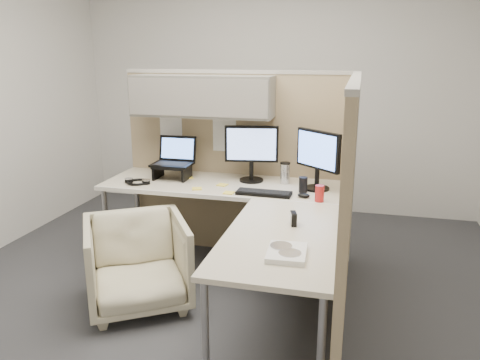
% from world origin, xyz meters
% --- Properties ---
extents(ground, '(4.50, 4.50, 0.00)m').
position_xyz_m(ground, '(0.00, 0.00, 0.00)').
color(ground, '#2F2F33').
rests_on(ground, ground).
extents(partition_back, '(2.00, 0.36, 1.63)m').
position_xyz_m(partition_back, '(-0.22, 0.83, 1.10)').
color(partition_back, tan).
rests_on(partition_back, ground).
extents(partition_right, '(0.07, 2.03, 1.63)m').
position_xyz_m(partition_right, '(0.90, -0.07, 0.82)').
color(partition_right, tan).
rests_on(partition_right, ground).
extents(desk, '(2.00, 1.98, 0.73)m').
position_xyz_m(desk, '(0.12, 0.13, 0.69)').
color(desk, beige).
rests_on(desk, ground).
extents(office_chair, '(0.93, 0.91, 0.71)m').
position_xyz_m(office_chair, '(-0.53, -0.24, 0.35)').
color(office_chair, '#C1B699').
rests_on(office_chair, ground).
extents(monitor_left, '(0.44, 0.20, 0.47)m').
position_xyz_m(monitor_left, '(0.09, 0.67, 1.00)').
color(monitor_left, black).
rests_on(monitor_left, desk).
extents(monitor_right, '(0.36, 0.31, 0.47)m').
position_xyz_m(monitor_right, '(0.64, 0.56, 1.00)').
color(monitor_right, black).
rests_on(monitor_right, desk).
extents(laptop_station, '(0.33, 0.28, 0.35)m').
position_xyz_m(laptop_station, '(-0.58, 0.61, 0.86)').
color(laptop_station, black).
rests_on(laptop_station, desk).
extents(keyboard, '(0.42, 0.15, 0.02)m').
position_xyz_m(keyboard, '(0.27, 0.31, 0.74)').
color(keyboard, black).
rests_on(keyboard, desk).
extents(mouse, '(0.10, 0.08, 0.03)m').
position_xyz_m(mouse, '(0.57, 0.31, 0.75)').
color(mouse, black).
rests_on(mouse, desk).
extents(travel_mug, '(0.08, 0.08, 0.18)m').
position_xyz_m(travel_mug, '(0.38, 0.67, 0.82)').
color(travel_mug, silver).
rests_on(travel_mug, desk).
extents(soda_can_green, '(0.07, 0.07, 0.12)m').
position_xyz_m(soda_can_green, '(0.69, 0.25, 0.79)').
color(soda_can_green, '#B21E1E').
rests_on(soda_can_green, desk).
extents(soda_can_silver, '(0.07, 0.07, 0.12)m').
position_xyz_m(soda_can_silver, '(0.55, 0.45, 0.79)').
color(soda_can_silver, black).
rests_on(soda_can_silver, desk).
extents(sticky_note_a, '(0.10, 0.10, 0.01)m').
position_xyz_m(sticky_note_a, '(-0.27, 0.33, 0.73)').
color(sticky_note_a, yellow).
rests_on(sticky_note_a, desk).
extents(sticky_note_c, '(0.11, 0.11, 0.01)m').
position_xyz_m(sticky_note_c, '(-0.45, 0.63, 0.73)').
color(sticky_note_c, yellow).
rests_on(sticky_note_c, desk).
extents(sticky_note_d, '(0.09, 0.09, 0.01)m').
position_xyz_m(sticky_note_d, '(-0.11, 0.48, 0.73)').
color(sticky_note_d, yellow).
rests_on(sticky_note_d, desk).
extents(sticky_note_b, '(0.08, 0.08, 0.01)m').
position_xyz_m(sticky_note_b, '(0.00, 0.28, 0.73)').
color(sticky_note_b, yellow).
rests_on(sticky_note_b, desk).
extents(headphones, '(0.22, 0.18, 0.03)m').
position_xyz_m(headphones, '(-0.80, 0.36, 0.74)').
color(headphones, black).
rests_on(headphones, desk).
extents(paper_stack, '(0.22, 0.27, 0.03)m').
position_xyz_m(paper_stack, '(0.61, -0.74, 0.75)').
color(paper_stack, white).
rests_on(paper_stack, desk).
extents(desk_clock, '(0.05, 0.09, 0.08)m').
position_xyz_m(desk_clock, '(0.58, -0.28, 0.77)').
color(desk_clock, black).
rests_on(desk_clock, desk).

